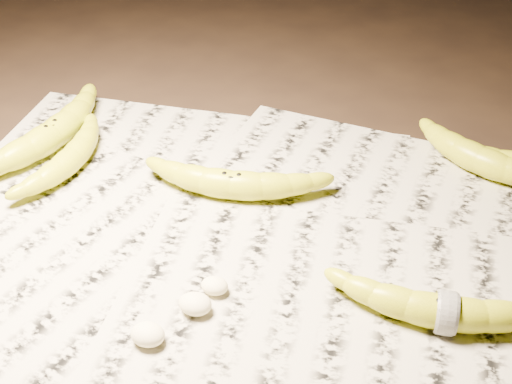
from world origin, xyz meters
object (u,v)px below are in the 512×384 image
(banana_left_b, at_px, (72,155))
(banana_taped, at_px, (447,310))
(banana_center, at_px, (232,182))
(banana_left_a, at_px, (51,133))
(banana_upper_b, at_px, (481,158))

(banana_left_b, height_order, banana_taped, banana_taped)
(banana_left_b, relative_size, banana_center, 0.85)
(banana_left_a, distance_m, banana_taped, 0.56)
(banana_left_a, distance_m, banana_upper_b, 0.56)
(banana_taped, relative_size, banana_upper_b, 1.16)
(banana_center, height_order, banana_upper_b, same)
(banana_center, bearing_deg, banana_upper_b, 19.45)
(banana_taped, distance_m, banana_upper_b, 0.29)
(banana_left_b, xyz_separation_m, banana_center, (0.22, 0.01, 0.00))
(banana_left_b, bearing_deg, banana_center, -87.75)
(banana_left_b, relative_size, banana_taped, 0.81)
(banana_left_b, height_order, banana_upper_b, banana_upper_b)
(banana_left_a, relative_size, banana_upper_b, 1.26)
(banana_left_b, distance_m, banana_center, 0.22)
(banana_left_b, xyz_separation_m, banana_taped, (0.49, -0.11, 0.00))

